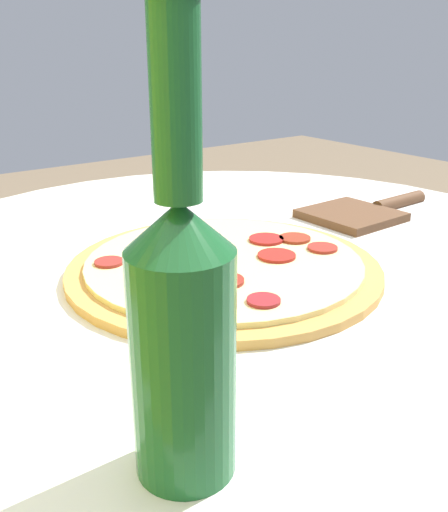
% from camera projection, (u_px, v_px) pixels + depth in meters
% --- Properties ---
extents(table, '(0.93, 0.93, 0.73)m').
position_uv_depth(table, '(238.00, 359.00, 0.77)').
color(table, silver).
rests_on(table, ground_plane).
extents(pizza, '(0.35, 0.35, 0.02)m').
position_uv_depth(pizza, '(224.00, 266.00, 0.64)').
color(pizza, '#C68E47').
rests_on(pizza, table).
extents(beer_bottle, '(0.06, 0.06, 0.27)m').
position_uv_depth(beer_bottle, '(182.00, 323.00, 0.32)').
color(beer_bottle, '#195628').
rests_on(beer_bottle, table).
extents(pizza_paddle, '(0.12, 0.23, 0.02)m').
position_uv_depth(pizza_paddle, '(363.00, 212.00, 0.85)').
color(pizza_paddle, brown).
rests_on(pizza_paddle, table).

